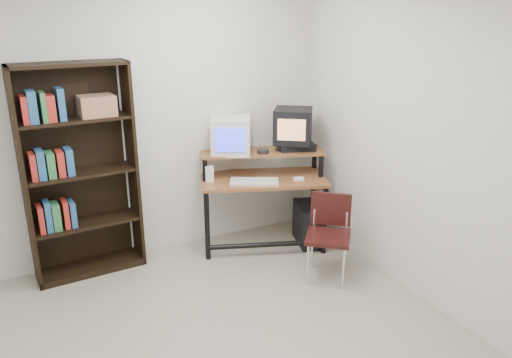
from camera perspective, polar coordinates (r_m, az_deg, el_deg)
name	(u,v)px	position (r m, az deg, el deg)	size (l,w,h in m)	color
back_wall	(125,127)	(4.83, -14.75, 5.75)	(4.00, 0.01, 2.60)	beige
right_wall	(447,154)	(4.07, 21.00, 2.67)	(0.01, 4.00, 2.60)	beige
computer_desk	(263,181)	(5.05, 0.81, -0.21)	(1.38, 1.01, 0.98)	brown
crt_monitor	(231,135)	(4.99, -2.90, 5.01)	(0.51, 0.51, 0.36)	beige
vcr	(296,146)	(5.13, 4.59, 3.74)	(0.36, 0.26, 0.08)	black
crt_tv	(293,126)	(5.08, 4.24, 6.08)	(0.51, 0.51, 0.35)	black
cd_spindle	(263,152)	(4.98, 0.80, 3.14)	(0.12, 0.12, 0.05)	#26262B
keyboard	(254,182)	(4.88, -0.20, -0.37)	(0.47, 0.21, 0.04)	beige
mousepad	(297,181)	(4.97, 4.70, -0.24)	(0.22, 0.18, 0.01)	black
mouse	(299,179)	(4.97, 4.89, -0.03)	(0.10, 0.06, 0.03)	white
desk_speaker	(209,175)	(4.91, -5.35, 0.50)	(0.08, 0.07, 0.17)	beige
pc_tower	(307,224)	(5.27, 5.85, -5.13)	(0.20, 0.45, 0.42)	black
school_chair	(329,228)	(4.57, 8.35, -5.58)	(0.54, 0.54, 0.77)	black
bookshelf	(79,170)	(4.71, -19.56, 0.94)	(0.98, 0.39, 1.93)	black
wall_outlet	(347,220)	(5.19, 10.41, -4.66)	(0.02, 0.08, 0.12)	beige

